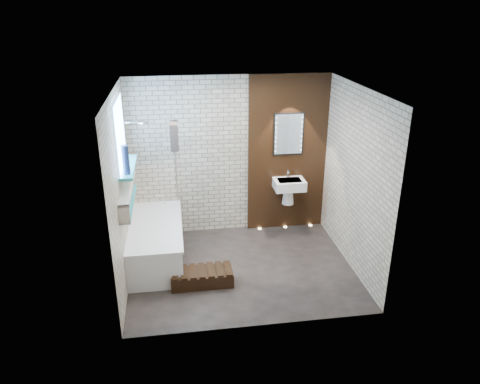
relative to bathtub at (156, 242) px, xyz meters
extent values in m
plane|color=black|center=(1.22, -0.45, -0.29)|extent=(3.20, 3.20, 0.00)
cube|color=tan|center=(1.22, 0.85, 1.01)|extent=(3.20, 0.04, 2.60)
cube|color=tan|center=(1.22, -1.75, 1.01)|extent=(3.20, 0.04, 2.60)
cube|color=tan|center=(-0.38, -0.45, 1.01)|extent=(0.04, 2.60, 2.60)
cube|color=tan|center=(2.82, -0.45, 1.01)|extent=(0.04, 2.60, 2.60)
plane|color=white|center=(1.22, -0.45, 2.31)|extent=(3.20, 3.20, 0.00)
cube|color=black|center=(2.17, 0.82, 1.01)|extent=(1.30, 0.06, 2.60)
cube|color=#7FADE0|center=(-0.36, -0.10, 1.71)|extent=(0.03, 1.00, 0.90)
cube|color=teal|center=(-0.29, -0.10, 1.24)|extent=(0.18, 1.00, 0.04)
cube|color=teal|center=(-0.31, -0.30, 0.79)|extent=(0.14, 1.30, 0.03)
cube|color=#B2A899|center=(-0.31, -0.30, 1.02)|extent=(0.14, 1.30, 0.03)
cube|color=#B2A899|center=(-0.31, -0.94, 0.91)|extent=(0.14, 0.03, 0.26)
cube|color=#B2A899|center=(-0.31, 0.33, 0.91)|extent=(0.14, 0.03, 0.26)
cube|color=white|center=(0.00, 0.00, -0.02)|extent=(0.75, 1.70, 0.55)
cube|color=white|center=(0.00, 0.00, 0.27)|extent=(0.79, 1.74, 0.03)
cylinder|color=silver|center=(0.15, 0.73, 0.35)|extent=(0.04, 0.04, 0.12)
cube|color=white|center=(0.35, 0.44, 0.99)|extent=(0.01, 0.78, 1.40)
cube|color=black|center=(0.35, 0.23, 1.56)|extent=(0.11, 0.30, 0.39)
cylinder|color=silver|center=(-0.08, 0.50, 1.71)|extent=(0.18, 0.18, 0.02)
cube|color=white|center=(2.17, 0.61, 0.56)|extent=(0.50, 0.36, 0.16)
cone|color=white|center=(2.17, 0.66, 0.34)|extent=(0.20, 0.20, 0.28)
cylinder|color=silver|center=(2.17, 0.71, 0.71)|extent=(0.03, 0.03, 0.14)
cube|color=black|center=(2.17, 0.78, 1.36)|extent=(0.50, 0.02, 0.70)
cube|color=silver|center=(2.17, 0.77, 1.36)|extent=(0.45, 0.01, 0.65)
cube|color=black|center=(0.62, -0.75, -0.20)|extent=(0.85, 0.38, 0.19)
cylinder|color=maroon|center=(-0.31, -0.62, 0.88)|extent=(0.06, 0.06, 0.15)
cylinder|color=#B3761B|center=(-0.31, -0.55, 0.85)|extent=(0.04, 0.04, 0.09)
cylinder|color=maroon|center=(-0.31, 0.11, 0.89)|extent=(0.07, 0.07, 0.17)
cylinder|color=#15203B|center=(-0.28, -0.43, 1.45)|extent=(0.09, 0.09, 0.39)
cylinder|color=#FFD899|center=(1.72, 0.75, -0.29)|extent=(0.06, 0.06, 0.01)
cylinder|color=#FFD899|center=(2.17, 0.75, -0.29)|extent=(0.06, 0.06, 0.01)
cylinder|color=#FFD899|center=(2.62, 0.75, -0.29)|extent=(0.06, 0.06, 0.01)
camera|label=1|loc=(0.35, -6.17, 3.33)|focal=34.42mm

